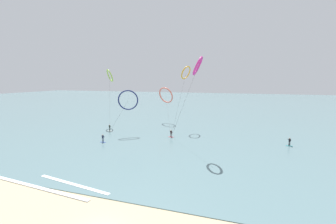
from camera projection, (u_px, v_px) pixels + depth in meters
name	position (u px, v px, depth m)	size (l,w,h in m)	color
sea_water	(216.00, 104.00, 118.30)	(400.00, 200.00, 0.08)	slate
surfer_cobalt	(103.00, 139.00, 46.68)	(1.40, 0.66, 1.70)	#2647B7
surfer_crimson	(171.00, 134.00, 50.84)	(1.40, 0.64, 1.70)	red
surfer_teal	(289.00, 142.00, 44.03)	(1.40, 0.73, 1.70)	teal
surfer_ivory	(110.00, 128.00, 56.82)	(1.40, 0.60, 1.70)	silver
kite_magenta	(198.00, 66.00, 39.31)	(8.30, 9.54, 17.41)	#CC288E
kite_navy	(128.00, 100.00, 52.83)	(8.54, 3.99, 10.81)	navy
kite_amber	(186.00, 73.00, 57.98)	(2.90, 12.14, 16.79)	orange
kite_coral	(166.00, 95.00, 67.60)	(9.58, 18.80, 11.02)	#EA7260
kite_lime	(110.00, 76.00, 63.48)	(6.18, 9.72, 16.19)	#8CC62D
wave_crest_near	(32.00, 186.00, 27.62)	(18.16, 0.50, 0.12)	white
wave_crest_mid	(73.00, 184.00, 28.01)	(11.74, 0.50, 0.12)	white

